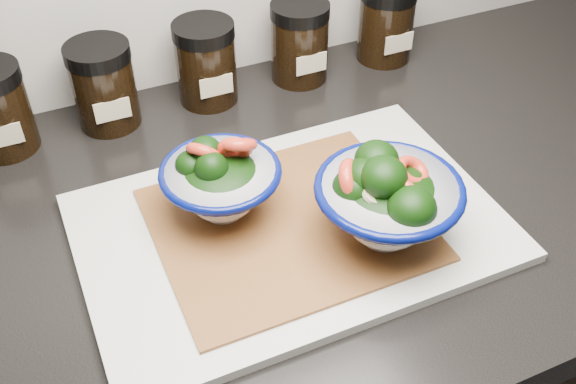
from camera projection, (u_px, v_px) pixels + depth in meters
name	position (u px, v px, depth m)	size (l,w,h in m)	color
countertop	(243.00, 229.00, 0.77)	(3.50, 0.60, 0.04)	black
cutting_board	(291.00, 227.00, 0.73)	(0.45, 0.30, 0.01)	beige
bamboo_mat	(288.00, 224.00, 0.73)	(0.28, 0.24, 0.00)	#9D622F
bowl_left	(220.00, 182.00, 0.71)	(0.13, 0.13, 0.10)	white
bowl_right	(386.00, 200.00, 0.68)	(0.15, 0.15, 0.11)	white
spice_jar_c	(104.00, 85.00, 0.85)	(0.08, 0.08, 0.11)	black
spice_jar_d	(206.00, 63.00, 0.90)	(0.08, 0.08, 0.11)	black
spice_jar_e	(300.00, 42.00, 0.94)	(0.08, 0.08, 0.11)	black
spice_jar_f	(386.00, 23.00, 0.98)	(0.08, 0.08, 0.11)	black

